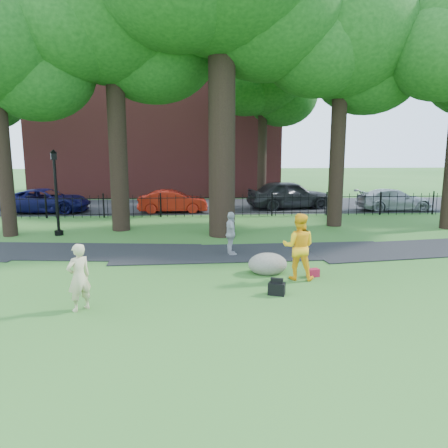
{
  "coord_description": "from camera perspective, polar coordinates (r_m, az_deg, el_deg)",
  "views": [
    {
      "loc": [
        -1.01,
        -11.22,
        3.84
      ],
      "look_at": [
        -0.21,
        2.0,
        1.42
      ],
      "focal_mm": 35.0,
      "sensor_mm": 36.0,
      "label": 1
    }
  ],
  "objects": [
    {
      "name": "ground",
      "position": [
        11.9,
        1.63,
        -8.46
      ],
      "size": [
        120.0,
        120.0,
        0.0
      ],
      "primitive_type": "plane",
      "color": "#295B1F",
      "rests_on": "ground"
    },
    {
      "name": "footpath",
      "position": [
        15.73,
        4.01,
        -3.78
      ],
      "size": [
        36.07,
        3.85,
        0.03
      ],
      "primitive_type": "cube",
      "rotation": [
        0.0,
        0.0,
        0.03
      ],
      "color": "black",
      "rests_on": "ground"
    },
    {
      "name": "street",
      "position": [
        27.51,
        -1.31,
        2.35
      ],
      "size": [
        80.0,
        7.0,
        0.02
      ],
      "primitive_type": "cube",
      "color": "black",
      "rests_on": "ground"
    },
    {
      "name": "iron_fence",
      "position": [
        23.46,
        -0.95,
        2.44
      ],
      "size": [
        44.0,
        0.04,
        1.2
      ],
      "color": "black",
      "rests_on": "ground"
    },
    {
      "name": "brick_building",
      "position": [
        35.41,
        -8.54,
        13.77
      ],
      "size": [
        18.0,
        8.0,
        12.0
      ],
      "primitive_type": "cube",
      "color": "maroon",
      "rests_on": "ground"
    },
    {
      "name": "tree_row",
      "position": [
        20.15,
        1.06,
        22.74
      ],
      "size": [
        26.82,
        7.96,
        12.42
      ],
      "color": "black",
      "rests_on": "ground"
    },
    {
      "name": "woman",
      "position": [
        10.74,
        -18.43,
        -6.62
      ],
      "size": [
        0.69,
        0.68,
        1.6
      ],
      "primitive_type": "imported",
      "rotation": [
        0.0,
        0.0,
        3.9
      ],
      "color": "#C1B484",
      "rests_on": "ground"
    },
    {
      "name": "man",
      "position": [
        12.67,
        9.72,
        -2.92
      ],
      "size": [
        1.09,
        0.94,
        1.92
      ],
      "primitive_type": "imported",
      "rotation": [
        0.0,
        0.0,
        2.88
      ],
      "color": "#FFAF15",
      "rests_on": "ground"
    },
    {
      "name": "pedestrian",
      "position": [
        15.19,
        0.91,
        -1.28
      ],
      "size": [
        0.53,
        0.96,
        1.54
      ],
      "primitive_type": "imported",
      "rotation": [
        0.0,
        0.0,
        1.75
      ],
      "color": "#A3A3A8",
      "rests_on": "ground"
    },
    {
      "name": "boulder",
      "position": [
        13.25,
        5.72,
        -4.99
      ],
      "size": [
        1.26,
        1.0,
        0.68
      ],
      "primitive_type": "ellipsoid",
      "rotation": [
        0.0,
        0.0,
        -0.1
      ],
      "color": "slate",
      "rests_on": "ground"
    },
    {
      "name": "lamppost",
      "position": [
        19.75,
        -21.06,
        3.7
      ],
      "size": [
        0.36,
        0.36,
        3.64
      ],
      "rotation": [
        0.0,
        0.0,
        0.43
      ],
      "color": "black",
      "rests_on": "ground"
    },
    {
      "name": "backpack",
      "position": [
        11.49,
        6.9,
        -8.4
      ],
      "size": [
        0.49,
        0.4,
        0.32
      ],
      "primitive_type": "cube",
      "rotation": [
        0.0,
        0.0,
        -0.36
      ],
      "color": "black",
      "rests_on": "ground"
    },
    {
      "name": "red_bag",
      "position": [
        13.18,
        11.56,
        -6.25
      ],
      "size": [
        0.38,
        0.3,
        0.23
      ],
      "primitive_type": "cube",
      "rotation": [
        0.0,
        0.0,
        0.27
      ],
      "color": "maroon",
      "rests_on": "ground"
    },
    {
      "name": "red_sedan",
      "position": [
        24.96,
        -6.71,
        2.95
      ],
      "size": [
        3.94,
        1.49,
        1.28
      ],
      "primitive_type": "imported",
      "rotation": [
        0.0,
        0.0,
        1.61
      ],
      "color": "#9F170C",
      "rests_on": "ground"
    },
    {
      "name": "navy_van",
      "position": [
        26.79,
        -22.2,
        2.82
      ],
      "size": [
        4.98,
        2.52,
        1.35
      ],
      "primitive_type": "imported",
      "rotation": [
        0.0,
        0.0,
        1.51
      ],
      "color": "#0B0B38",
      "rests_on": "ground"
    },
    {
      "name": "grey_car",
      "position": [
        26.65,
        8.54,
        3.83
      ],
      "size": [
        5.28,
        2.85,
        1.71
      ],
      "primitive_type": "imported",
      "rotation": [
        0.0,
        0.0,
        1.74
      ],
      "color": "black",
      "rests_on": "ground"
    },
    {
      "name": "silver_car",
      "position": [
        27.43,
        21.3,
        2.95
      ],
      "size": [
        4.38,
        1.88,
        1.26
      ],
      "primitive_type": "imported",
      "rotation": [
        0.0,
        0.0,
        1.6
      ],
      "color": "#9EA1A6",
      "rests_on": "ground"
    }
  ]
}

